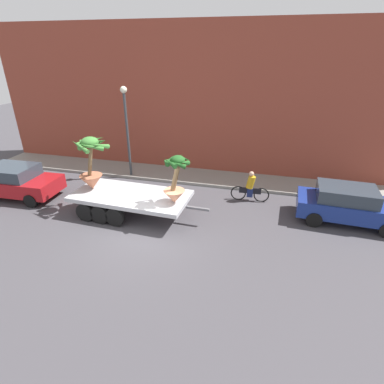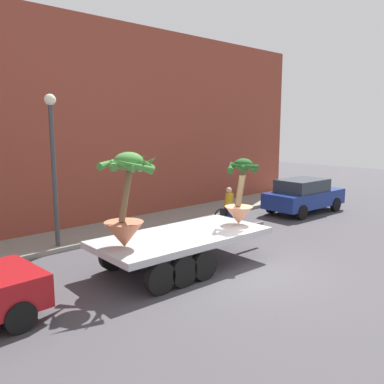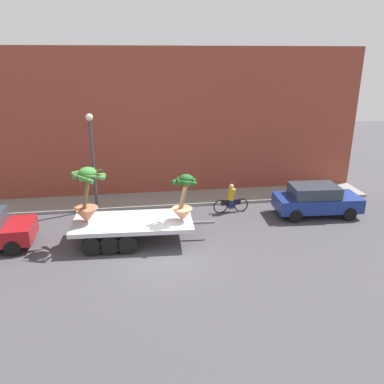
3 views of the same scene
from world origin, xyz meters
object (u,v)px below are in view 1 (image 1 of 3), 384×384
at_px(parked_car, 348,204).
at_px(trailing_car, 16,181).
at_px(street_lamp, 126,121).
at_px(potted_palm_rear, 91,165).
at_px(cyclist, 250,188).
at_px(flatbed_trailer, 126,198).
at_px(potted_palm_middle, 175,183).

xyz_separation_m(parked_car, trailing_car, (-15.29, -1.39, 0.00)).
bearing_deg(street_lamp, potted_palm_rear, -88.91).
xyz_separation_m(cyclist, trailing_car, (-11.18, -2.39, 0.16)).
xyz_separation_m(flatbed_trailer, potted_palm_middle, (2.39, -0.32, 1.13)).
bearing_deg(potted_palm_rear, trailing_car, 177.98).
xyz_separation_m(potted_palm_middle, parked_car, (6.92, 1.95, -1.06)).
relative_size(potted_palm_middle, parked_car, 0.48).
relative_size(flatbed_trailer, potted_palm_middle, 3.00).
xyz_separation_m(potted_palm_rear, potted_palm_middle, (3.95, -0.40, -0.22)).
xyz_separation_m(flatbed_trailer, trailing_car, (-5.98, 0.24, 0.07)).
bearing_deg(trailing_car, potted_palm_rear, -2.02).
bearing_deg(cyclist, trailing_car, -167.94).
xyz_separation_m(potted_palm_rear, street_lamp, (-0.07, 3.88, 1.12)).
height_order(cyclist, parked_car, parked_car).
height_order(potted_palm_middle, trailing_car, potted_palm_middle).
bearing_deg(street_lamp, trailing_car, -139.38).
xyz_separation_m(flatbed_trailer, potted_palm_rear, (-1.56, 0.08, 1.36)).
relative_size(flatbed_trailer, cyclist, 3.32).
distance_m(parked_car, trailing_car, 15.35).
relative_size(parked_car, street_lamp, 0.88).
distance_m(potted_palm_rear, street_lamp, 4.04).
bearing_deg(potted_palm_rear, flatbed_trailer, -2.98).
xyz_separation_m(potted_palm_middle, cyclist, (2.81, 2.94, -1.22)).
height_order(potted_palm_middle, cyclist, potted_palm_middle).
height_order(cyclist, street_lamp, street_lamp).
relative_size(potted_palm_rear, cyclist, 1.30).
relative_size(potted_palm_rear, trailing_car, 0.58).
distance_m(flatbed_trailer, trailing_car, 5.98).
bearing_deg(flatbed_trailer, parked_car, 9.93).
bearing_deg(street_lamp, parked_car, -12.03).
distance_m(potted_palm_rear, cyclist, 7.37).
height_order(parked_car, trailing_car, same).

